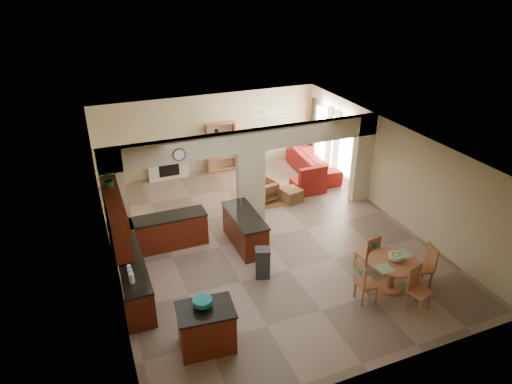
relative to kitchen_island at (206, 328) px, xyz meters
name	(u,v)px	position (x,y,z in m)	size (l,w,h in m)	color
floor	(264,237)	(2.59, 3.27, -0.48)	(10.00, 10.00, 0.00)	#89715F
ceiling	(265,142)	(2.59, 3.27, 2.32)	(10.00, 10.00, 0.00)	white
wall_back	(210,134)	(2.59, 8.27, 0.92)	(8.00, 8.00, 0.00)	#C1B68D
wall_front	(377,313)	(2.59, -1.73, 0.92)	(8.00, 8.00, 0.00)	#C1B68D
wall_left	(107,221)	(-1.41, 3.27, 0.92)	(10.00, 10.00, 0.00)	#C1B68D
wall_right	(390,169)	(6.59, 3.27, 0.92)	(10.00, 10.00, 0.00)	#C1B68D
partition_left_pier	(115,200)	(-1.11, 4.27, 0.92)	(0.60, 0.25, 2.80)	#C1B68D
partition_center_pier	(251,187)	(2.59, 4.27, 0.62)	(0.80, 0.25, 2.20)	#C1B68D
partition_right_pier	(362,159)	(6.29, 4.27, 0.92)	(0.60, 0.25, 2.80)	#C1B68D
partition_header	(250,141)	(2.59, 4.27, 2.02)	(8.00, 0.25, 0.60)	#C1B68D
kitchen_counter	(145,253)	(-0.67, 3.02, -0.01)	(2.52, 3.29, 1.48)	#3B1606
upper_cabinets	(116,216)	(-1.23, 2.47, 1.44)	(0.35, 2.40, 0.90)	#3B1606
peninsula	(245,230)	(1.99, 3.16, -0.02)	(0.70, 1.85, 0.91)	#3B1606
wall_clock	(179,155)	(0.59, 4.12, 1.97)	(0.34, 0.34, 0.03)	#4A3418
rug	(273,198)	(3.79, 5.37, -0.47)	(1.60, 1.30, 0.01)	brown
fireplace	(168,162)	(0.99, 8.11, 0.14)	(1.60, 0.35, 1.20)	beige
shelving_unit	(221,147)	(2.94, 8.09, 0.42)	(1.00, 0.32, 1.80)	#9B5C35
window_a	(347,149)	(6.56, 5.57, 0.72)	(0.02, 0.90, 1.90)	white
window_b	(322,134)	(6.56, 7.27, 0.72)	(0.02, 0.90, 1.90)	white
glazed_door	(333,145)	(6.56, 6.42, 0.57)	(0.02, 0.70, 2.10)	white
drape_a_left	(355,156)	(6.52, 4.97, 0.72)	(0.10, 0.28, 2.30)	#3A1817
drape_a_right	(336,144)	(6.52, 6.17, 0.72)	(0.10, 0.28, 2.30)	#3A1817
drape_b_left	(329,139)	(6.52, 6.67, 0.72)	(0.10, 0.28, 2.30)	#3A1817
drape_b_right	(313,129)	(6.52, 7.87, 0.72)	(0.10, 0.28, 2.30)	#3A1817
ceiling_fan	(272,112)	(4.09, 6.27, 2.08)	(1.00, 1.00, 0.10)	white
kitchen_island	(206,328)	(0.00, 0.00, 0.00)	(1.17, 0.89, 0.95)	#3B1606
teal_bowl	(202,303)	(-0.03, 0.08, 0.56)	(0.38, 0.38, 0.18)	#137F85
trash_can	(263,264)	(1.88, 1.68, -0.12)	(0.34, 0.29, 0.72)	#2D2C2F
dining_table	(392,270)	(4.45, 0.14, 0.04)	(1.14, 1.14, 0.78)	#9B5C35
fruit_bowl	(396,257)	(4.50, 0.16, 0.38)	(0.32, 0.32, 0.17)	#70AC24
sofa	(313,163)	(5.89, 6.62, -0.08)	(1.05, 2.69, 0.79)	maroon
chaise	(308,186)	(5.06, 5.39, -0.28)	(0.98, 0.80, 0.39)	maroon
armchair	(264,191)	(3.48, 5.35, -0.16)	(0.69, 0.71, 0.64)	maroon
ottoman	(291,195)	(4.23, 4.96, -0.27)	(0.57, 0.57, 0.41)	maroon
plant	(109,179)	(-1.23, 3.01, 2.10)	(0.37, 0.32, 0.42)	#164512
chair_north	(369,252)	(4.35, 0.91, 0.08)	(0.48, 0.48, 1.02)	#9B5C35
chair_east	(426,264)	(5.29, 0.00, 0.08)	(0.49, 0.49, 1.02)	#9B5C35
chair_south	(417,286)	(4.56, -0.57, 0.08)	(0.52, 0.52, 1.02)	#9B5C35
chair_west	(364,281)	(3.59, 0.02, 0.08)	(0.45, 0.45, 1.02)	#9B5C35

